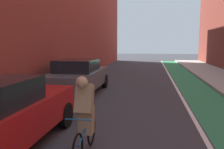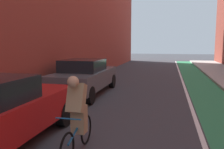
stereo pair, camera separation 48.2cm
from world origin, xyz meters
TOP-DOWN VIEW (x-y plane):
  - ground_plane at (0.00, 16.06)m, footprint 88.25×88.25m
  - bike_lane_paint at (2.76, 18.06)m, footprint 1.60×40.11m
  - lane_divider_stripe at (1.86, 18.06)m, footprint 0.12×40.11m
  - parked_sedan_gray at (-2.51, 16.76)m, footprint 1.83×4.54m
  - cyclist_trailing at (-0.66, 11.30)m, footprint 0.48×1.69m

SIDE VIEW (x-z plane):
  - ground_plane at x=0.00m, z-range 0.00..0.00m
  - bike_lane_paint at x=2.76m, z-range 0.00..0.00m
  - lane_divider_stripe at x=1.86m, z-range 0.00..0.00m
  - parked_sedan_gray at x=-2.51m, z-range 0.02..1.55m
  - cyclist_trailing at x=-0.66m, z-range 0.05..1.65m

